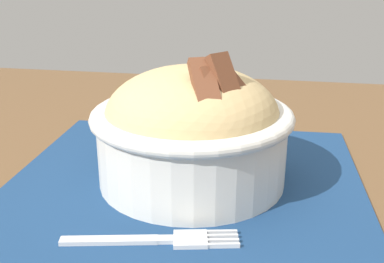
% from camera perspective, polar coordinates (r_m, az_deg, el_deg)
% --- Properties ---
extents(placemat, '(0.42, 0.35, 0.00)m').
position_cam_1_polar(placemat, '(0.42, -1.92, -9.03)').
color(placemat, navy).
rests_on(placemat, table).
extents(bowl, '(0.20, 0.20, 0.13)m').
position_cam_1_polar(bowl, '(0.44, -0.00, 0.45)').
color(bowl, silver).
rests_on(bowl, placemat).
extents(fork, '(0.04, 0.14, 0.00)m').
position_cam_1_polar(fork, '(0.37, -4.03, -12.95)').
color(fork, silver).
rests_on(fork, placemat).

